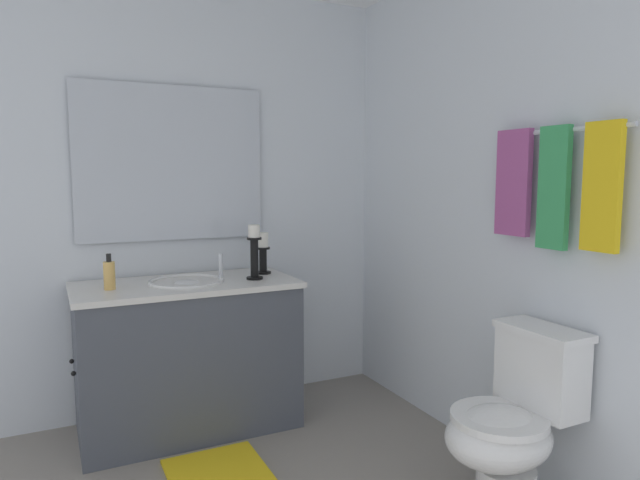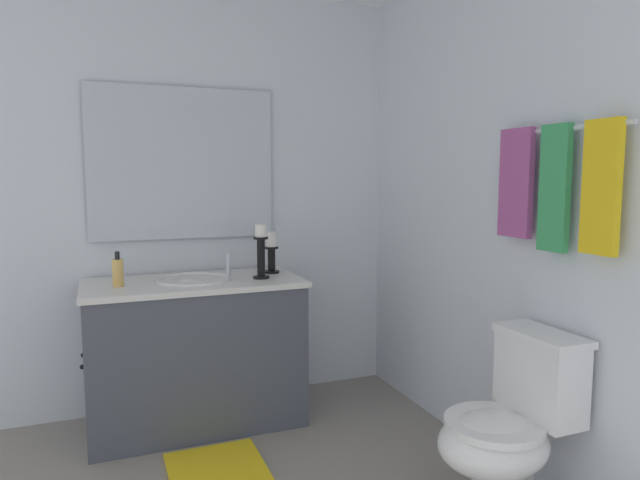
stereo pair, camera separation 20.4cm
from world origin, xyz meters
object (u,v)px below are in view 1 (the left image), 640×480
(candle_holder_tall, at_px, (263,252))
(towel_bar, at_px, (560,131))
(toilet, at_px, (511,423))
(vanity_cabinet, at_px, (188,355))
(mirror, at_px, (172,163))
(towel_near_vanity, at_px, (513,183))
(candle_holder_short, at_px, (254,251))
(sink_basin, at_px, (187,289))
(towel_near_corner, at_px, (602,187))
(towel_center, at_px, (554,188))
(soap_bottle, at_px, (109,275))

(candle_holder_tall, distance_m, towel_bar, 1.70)
(toilet, relative_size, towel_bar, 1.13)
(vanity_cabinet, height_order, mirror, mirror)
(towel_near_vanity, bearing_deg, vanity_cabinet, -131.81)
(candle_holder_short, bearing_deg, vanity_cabinet, -102.10)
(sink_basin, relative_size, towel_near_corner, 0.82)
(towel_bar, height_order, towel_center, towel_center)
(towel_near_corner, bearing_deg, towel_near_vanity, 180.00)
(sink_basin, relative_size, soap_bottle, 2.23)
(towel_bar, bearing_deg, towel_near_vanity, -175.35)
(sink_basin, xyz_separation_m, towel_bar, (1.31, 1.23, 0.78))
(vanity_cabinet, relative_size, sink_basin, 2.89)
(candle_holder_short, relative_size, towel_bar, 0.45)
(candle_holder_short, bearing_deg, candle_holder_tall, 144.72)
(towel_near_vanity, bearing_deg, sink_basin, -131.84)
(toilet, bearing_deg, sink_basin, -142.78)
(towel_bar, relative_size, towel_center, 1.32)
(candle_holder_short, distance_m, soap_bottle, 0.75)
(candle_holder_short, distance_m, towel_bar, 1.62)
(mirror, bearing_deg, towel_near_corner, 33.89)
(mirror, xyz_separation_m, towel_near_corner, (1.81, 1.22, -0.11))
(candle_holder_short, bearing_deg, sink_basin, -102.13)
(towel_near_vanity, bearing_deg, towel_near_corner, 0.00)
(sink_basin, height_order, toilet, sink_basin)
(mirror, height_order, candle_holder_short, mirror)
(sink_basin, distance_m, soap_bottle, 0.40)
(toilet, height_order, towel_near_corner, towel_near_corner)
(mirror, xyz_separation_m, candle_holder_short, (0.36, 0.36, -0.48))
(towel_center, bearing_deg, towel_bar, 90.00)
(candle_holder_tall, distance_m, towel_near_vanity, 1.44)
(towel_bar, bearing_deg, toilet, -84.38)
(sink_basin, bearing_deg, towel_center, 42.87)
(candle_holder_tall, height_order, towel_near_vanity, towel_near_vanity)
(vanity_cabinet, height_order, towel_near_vanity, towel_near_vanity)
(candle_holder_tall, xyz_separation_m, candle_holder_short, (0.15, -0.10, 0.03))
(vanity_cabinet, relative_size, candle_holder_short, 3.88)
(toilet, height_order, towel_near_vanity, towel_near_vanity)
(mirror, distance_m, towel_center, 2.01)
(towel_center, xyz_separation_m, towel_near_corner, (0.22, 0.00, 0.01))
(candle_holder_tall, distance_m, candle_holder_short, 0.18)
(sink_basin, xyz_separation_m, candle_holder_tall, (-0.07, 0.46, 0.16))
(toilet, xyz_separation_m, towel_bar, (-0.02, 0.22, 1.19))
(candle_holder_short, bearing_deg, towel_near_vanity, 40.34)
(toilet, distance_m, towel_center, 0.98)
(soap_bottle, xyz_separation_m, towel_center, (1.28, 1.60, 0.44))
(towel_bar, bearing_deg, candle_holder_short, -144.57)
(vanity_cabinet, distance_m, candle_holder_short, 0.67)
(towel_near_vanity, bearing_deg, towel_center, 0.00)
(toilet, distance_m, towel_bar, 1.21)
(vanity_cabinet, xyz_separation_m, towel_center, (1.31, 1.22, 0.92))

